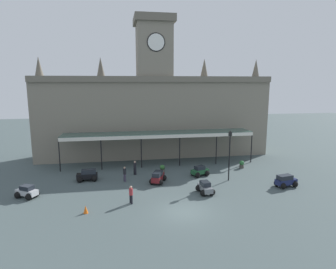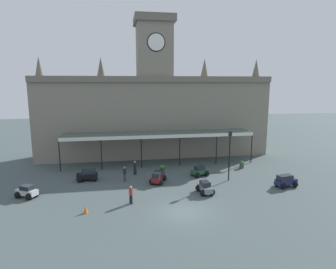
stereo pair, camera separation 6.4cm
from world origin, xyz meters
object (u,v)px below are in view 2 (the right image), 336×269
at_px(car_grey_sedan, 205,188).
at_px(victorian_lamppost, 230,150).
at_px(car_navy_estate, 286,182).
at_px(pedestrian_beside_cars, 125,173).
at_px(traffic_cone, 85,209).
at_px(pedestrian_near_entrance, 135,167).
at_px(pedestrian_crossing_forecourt, 131,194).
at_px(planter_by_canopy, 162,169).
at_px(planter_near_kerb, 242,164).
at_px(car_silver_sedan, 27,192).
at_px(car_green_sedan, 200,172).
at_px(car_black_estate, 88,176).
at_px(car_maroon_estate, 158,178).

xyz_separation_m(car_grey_sedan, victorian_lamppost, (3.68, 3.23, 2.94)).
bearing_deg(car_navy_estate, car_grey_sedan, -177.83).
bearing_deg(car_navy_estate, pedestrian_beside_cars, 164.74).
bearing_deg(traffic_cone, pedestrian_near_entrance, 64.20).
bearing_deg(pedestrian_near_entrance, pedestrian_beside_cars, -120.04).
bearing_deg(pedestrian_crossing_forecourt, planter_by_canopy, 64.23).
relative_size(traffic_cone, planter_near_kerb, 0.70).
bearing_deg(car_silver_sedan, car_green_sedan, 11.10).
xyz_separation_m(car_green_sedan, victorian_lamppost, (2.70, -2.10, 2.94)).
relative_size(pedestrian_crossing_forecourt, traffic_cone, 2.49).
height_order(traffic_cone, planter_near_kerb, planter_near_kerb).
bearing_deg(car_green_sedan, pedestrian_crossing_forecourt, -141.29).
height_order(car_navy_estate, planter_near_kerb, car_navy_estate).
bearing_deg(planter_near_kerb, car_grey_sedan, -133.56).
height_order(car_green_sedan, traffic_cone, car_green_sedan).
bearing_deg(car_green_sedan, planter_near_kerb, 19.03).
relative_size(car_navy_estate, car_silver_sedan, 1.06).
relative_size(car_black_estate, car_silver_sedan, 1.02).
distance_m(car_black_estate, car_grey_sedan, 13.13).
bearing_deg(car_grey_sedan, car_navy_estate, 2.17).
bearing_deg(pedestrian_beside_cars, car_green_sedan, 3.17).
height_order(pedestrian_beside_cars, traffic_cone, pedestrian_beside_cars).
relative_size(car_maroon_estate, planter_by_canopy, 2.52).
height_order(car_maroon_estate, pedestrian_near_entrance, pedestrian_near_entrance).
relative_size(car_black_estate, traffic_cone, 3.41).
bearing_deg(car_grey_sedan, planter_near_kerb, 46.44).
bearing_deg(planter_near_kerb, car_maroon_estate, -162.20).
height_order(car_grey_sedan, planter_by_canopy, car_grey_sedan).
bearing_deg(pedestrian_near_entrance, car_navy_estate, -23.56).
relative_size(car_grey_sedan, pedestrian_near_entrance, 1.27).
bearing_deg(planter_near_kerb, victorian_lamppost, -128.86).
bearing_deg(victorian_lamppost, traffic_cone, -158.42).
bearing_deg(pedestrian_crossing_forecourt, pedestrian_beside_cars, 93.84).
xyz_separation_m(car_maroon_estate, pedestrian_beside_cars, (-3.54, 1.03, 0.34)).
relative_size(car_navy_estate, car_green_sedan, 1.07).
bearing_deg(car_navy_estate, car_maroon_estate, 164.99).
distance_m(victorian_lamppost, planter_by_canopy, 8.48).
relative_size(car_navy_estate, pedestrian_crossing_forecourt, 1.43).
distance_m(planter_near_kerb, planter_by_canopy, 10.23).
height_order(car_green_sedan, pedestrian_crossing_forecourt, pedestrian_crossing_forecourt).
relative_size(car_navy_estate, planter_by_canopy, 2.48).
height_order(planter_near_kerb, planter_by_canopy, same).
distance_m(car_silver_sedan, pedestrian_near_entrance, 11.72).
xyz_separation_m(car_navy_estate, traffic_cone, (-19.96, -2.97, -0.23)).
distance_m(pedestrian_near_entrance, pedestrian_crossing_forecourt, 8.36).
bearing_deg(pedestrian_crossing_forecourt, pedestrian_near_entrance, 84.27).
height_order(car_grey_sedan, pedestrian_near_entrance, pedestrian_near_entrance).
relative_size(car_grey_sedan, traffic_cone, 3.15).
distance_m(car_black_estate, planter_by_canopy, 8.75).
bearing_deg(traffic_cone, car_grey_sedan, 13.31).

